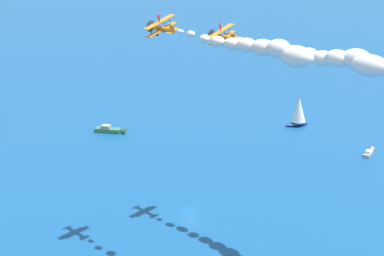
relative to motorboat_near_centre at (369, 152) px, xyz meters
The scene contains 10 objects.
ground_plane 59.05m from the motorboat_near_centre, 150.39° to the left, with size 2000.00×2000.00×0.00m, color navy.
motorboat_near_centre is the anchor object (origin of this frame).
sailboat_far_port 28.32m from the motorboat_near_centre, 59.16° to the left, with size 7.04×6.97×9.98m.
motorboat_trailing 73.40m from the motorboat_near_centre, 101.71° to the left, with size 4.46×9.63×2.71m.
biplane_lead 78.26m from the motorboat_near_centre, 151.23° to the left, with size 7.40×7.14×3.84m.
wingwalker_lead 79.85m from the motorboat_near_centre, 151.29° to the left, with size 1.41×0.59×1.52m.
smoke_trail_lead 78.81m from the motorboat_near_centre, behind, with size 12.77×29.52×4.92m.
biplane_wingman 63.75m from the motorboat_near_centre, 150.96° to the left, with size 7.40×7.14×3.84m.
wingwalker_wingman 65.49m from the motorboat_near_centre, 151.05° to the left, with size 0.92×0.43×1.78m.
smoke_trail_wingman 66.52m from the motorboat_near_centre, behind, with size 15.05×32.69×5.08m.
Camera 1 is at (-114.97, -54.36, 64.79)m, focal length 60.26 mm.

